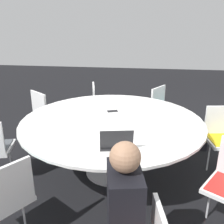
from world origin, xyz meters
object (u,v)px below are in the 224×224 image
at_px(chair_3, 164,108).
at_px(chair_7, 4,196).
at_px(chair_2, 223,134).
at_px(cell_phone, 112,111).
at_px(person_0, 122,209).
at_px(laptop, 116,143).
at_px(chair_5, 47,111).
at_px(handbag, 200,138).
at_px(chair_4, 101,103).

bearing_deg(chair_3, chair_7, 2.06).
xyz_separation_m(chair_2, cell_phone, (0.00, -1.47, 0.25)).
distance_m(person_0, laptop, 0.79).
relative_size(chair_2, chair_7, 1.00).
distance_m(chair_7, cell_phone, 1.73).
xyz_separation_m(chair_3, laptop, (2.00, -0.58, 0.30)).
bearing_deg(chair_3, cell_phone, -5.73).
relative_size(chair_2, person_0, 0.71).
bearing_deg(chair_5, laptop, -11.87).
relative_size(laptop, cell_phone, 2.25).
xyz_separation_m(chair_3, cell_phone, (0.97, -0.76, 0.25)).
bearing_deg(chair_3, laptop, 16.03).
height_order(chair_2, chair_3, same).
distance_m(chair_3, laptop, 2.10).
xyz_separation_m(chair_2, handbag, (-0.63, -0.14, -0.36)).
relative_size(chair_5, cell_phone, 5.45).
xyz_separation_m(chair_7, cell_phone, (-1.56, 0.71, 0.25)).
distance_m(chair_2, laptop, 1.68).
height_order(person_0, handbag, person_0).
bearing_deg(chair_4, person_0, -0.13).
xyz_separation_m(chair_2, chair_3, (-0.97, -0.71, 0.00)).
distance_m(chair_7, person_0, 1.07).
xyz_separation_m(chair_5, handbag, (-0.09, 2.50, -0.36)).
bearing_deg(handbag, chair_3, -121.16).
bearing_deg(chair_4, chair_5, -67.66).
relative_size(person_0, laptop, 3.42).
height_order(chair_3, laptop, laptop).
distance_m(chair_5, person_0, 2.77).
relative_size(chair_2, handbag, 2.36).
bearing_deg(chair_5, handbag, 39.49).
relative_size(chair_3, chair_5, 1.00).
bearing_deg(person_0, chair_5, 21.39).
bearing_deg(chair_4, chair_3, 69.90).
height_order(chair_4, cell_phone, chair_4).
relative_size(chair_3, chair_7, 1.00).
height_order(chair_7, handbag, chair_7).
bearing_deg(laptop, chair_4, -86.75).
relative_size(chair_7, handbag, 2.36).
distance_m(chair_3, cell_phone, 1.26).
distance_m(chair_4, cell_phone, 1.19).
xyz_separation_m(chair_3, person_0, (2.77, -0.45, 0.20)).
bearing_deg(laptop, chair_5, -60.26).
xyz_separation_m(laptop, cell_phone, (-1.03, -0.18, -0.05)).
xyz_separation_m(chair_4, handbag, (0.48, 1.70, -0.36)).
relative_size(laptop, handbag, 0.97).
height_order(chair_2, cell_phone, chair_2).
xyz_separation_m(chair_4, chair_5, (0.57, -0.80, 0.00)).
xyz_separation_m(chair_7, laptop, (-0.53, 0.89, 0.30)).
bearing_deg(chair_7, laptop, -25.75).
bearing_deg(chair_5, cell_phone, 12.80).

